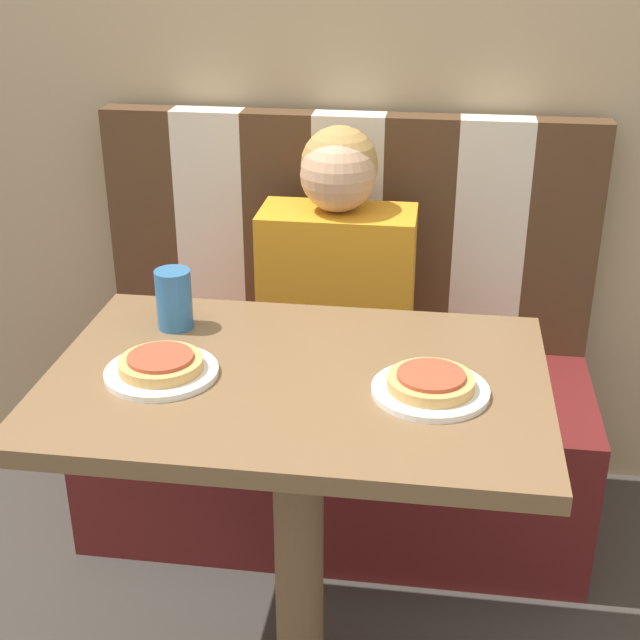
{
  "coord_description": "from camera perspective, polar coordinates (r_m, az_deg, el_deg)",
  "views": [
    {
      "loc": [
        0.24,
        -1.42,
        1.55
      ],
      "look_at": [
        0.0,
        0.31,
        0.74
      ],
      "focal_mm": 50.0,
      "sensor_mm": 36.0,
      "label": 1
    }
  ],
  "objects": [
    {
      "name": "wall_back",
      "position": [
        2.39,
        2.26,
        18.9
      ],
      "size": [
        7.0,
        0.05,
        2.6
      ],
      "color": "tan",
      "rests_on": "ground_plane"
    },
    {
      "name": "booth_seat",
      "position": [
        2.44,
        1.02,
        -8.09
      ],
      "size": [
        1.31,
        0.55,
        0.44
      ],
      "color": "#5B1919",
      "rests_on": "ground_plane"
    },
    {
      "name": "booth_backrest",
      "position": [
        2.41,
        1.8,
        5.71
      ],
      "size": [
        1.31,
        0.08,
        0.63
      ],
      "color": "#4C331E",
      "rests_on": "booth_seat"
    },
    {
      "name": "dining_table",
      "position": [
        1.7,
        -1.45,
        -7.05
      ],
      "size": [
        0.92,
        0.63,
        0.77
      ],
      "color": "brown",
      "rests_on": "ground_plane"
    },
    {
      "name": "person",
      "position": [
        2.2,
        1.13,
        3.69
      ],
      "size": [
        0.38,
        0.21,
        0.65
      ],
      "color": "orange",
      "rests_on": "booth_seat"
    },
    {
      "name": "plate_left",
      "position": [
        1.66,
        -10.1,
        -3.3
      ],
      "size": [
        0.21,
        0.21,
        0.01
      ],
      "color": "white",
      "rests_on": "dining_table"
    },
    {
      "name": "plate_right",
      "position": [
        1.59,
        7.07,
        -4.5
      ],
      "size": [
        0.21,
        0.21,
        0.01
      ],
      "color": "white",
      "rests_on": "dining_table"
    },
    {
      "name": "pizza_left",
      "position": [
        1.65,
        -10.15,
        -2.72
      ],
      "size": [
        0.15,
        0.15,
        0.03
      ],
      "color": "tan",
      "rests_on": "plate_left"
    },
    {
      "name": "pizza_right",
      "position": [
        1.58,
        7.1,
        -3.9
      ],
      "size": [
        0.15,
        0.15,
        0.03
      ],
      "color": "tan",
      "rests_on": "plate_right"
    },
    {
      "name": "drinking_cup",
      "position": [
        1.82,
        -9.33,
        1.33
      ],
      "size": [
        0.07,
        0.07,
        0.12
      ],
      "color": "#2D669E",
      "rests_on": "dining_table"
    }
  ]
}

